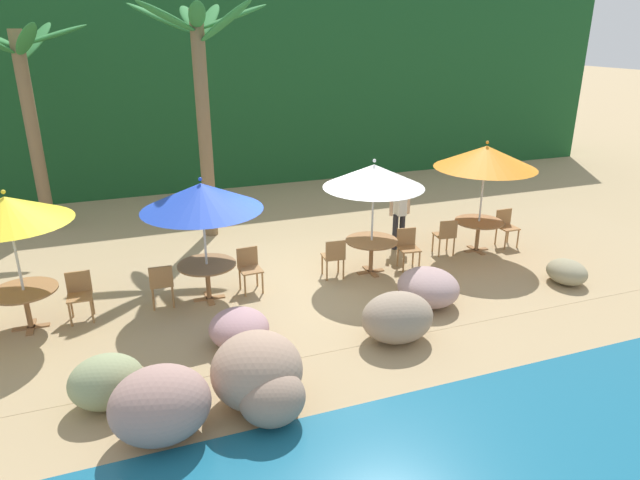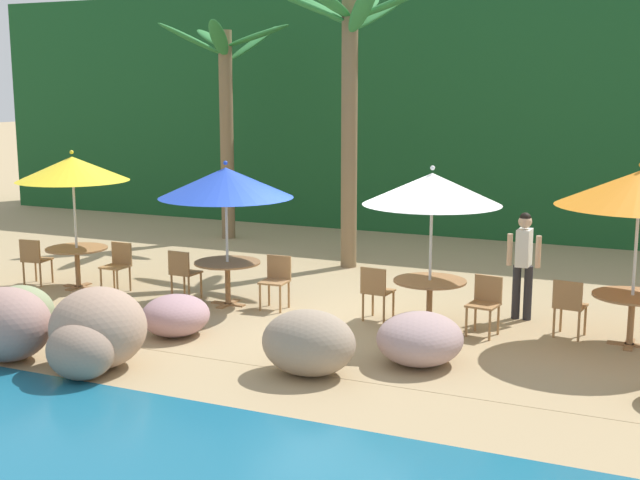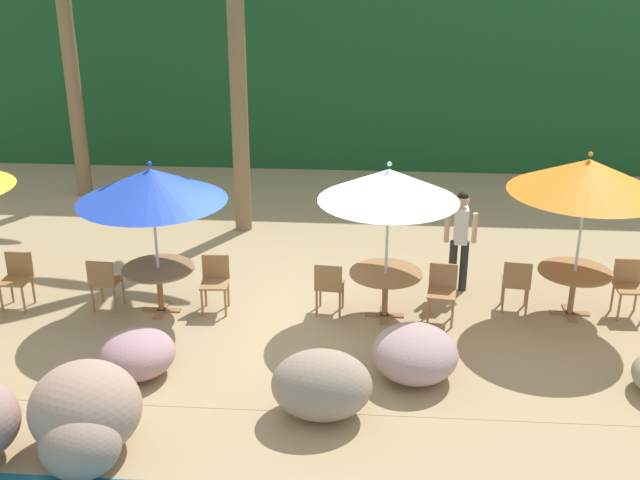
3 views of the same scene
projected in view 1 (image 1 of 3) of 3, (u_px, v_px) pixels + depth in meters
ground_plane at (310, 283)px, 11.53m from camera, size 120.00×120.00×0.00m
terrace_deck at (310, 283)px, 11.53m from camera, size 18.00×5.20×0.01m
foliage_backdrop at (219, 90)px, 18.36m from camera, size 28.00×2.40×6.00m
rock_seawall at (294, 347)px, 8.45m from camera, size 14.52×3.60×1.07m
umbrella_yellow at (7, 210)px, 9.02m from camera, size 1.99×1.99×2.50m
dining_table_yellow at (25, 296)px, 9.57m from camera, size 1.10×1.10×0.74m
chair_yellow_seaward at (79, 292)px, 9.95m from camera, size 0.43×0.43×0.87m
umbrella_blue at (201, 197)px, 10.11m from camera, size 2.22×2.22×2.42m
dining_table_blue at (207, 270)px, 10.62m from camera, size 1.10×1.10×0.74m
chair_blue_seaward at (249, 266)px, 11.05m from camera, size 0.44×0.45×0.87m
chair_blue_inland at (162, 282)px, 10.34m from camera, size 0.44×0.45×0.87m
umbrella_white at (374, 176)px, 11.28m from camera, size 2.07×2.07×2.47m
dining_table_white at (371, 246)px, 11.81m from camera, size 1.10×1.10×0.74m
chair_white_seaward at (408, 245)px, 12.10m from camera, size 0.47×0.48×0.87m
chair_white_inland at (334, 256)px, 11.55m from camera, size 0.45×0.46×0.87m
umbrella_orange at (486, 157)px, 12.40m from camera, size 2.27×2.27×2.60m
dining_table_orange at (479, 226)px, 12.97m from camera, size 1.10×1.10×0.74m
chair_orange_seaward at (506, 225)px, 13.37m from camera, size 0.42×0.43×0.87m
chair_orange_inland at (446, 234)px, 12.75m from camera, size 0.47×0.48×0.87m
palm_tree_nearest at (27, 96)px, 13.45m from camera, size 3.01×2.97×5.09m
palm_tree_second at (201, 78)px, 12.91m from camera, size 3.16×3.31×5.52m
waiter_in_white at (400, 209)px, 12.97m from camera, size 0.52×0.34×1.70m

